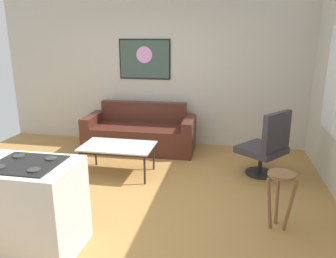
{
  "coord_description": "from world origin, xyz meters",
  "views": [
    {
      "loc": [
        1.21,
        -3.6,
        2.0
      ],
      "look_at": [
        0.34,
        0.9,
        0.7
      ],
      "focal_mm": 34.7,
      "sensor_mm": 36.0,
      "label": 1
    }
  ],
  "objects_px": {
    "couch": "(140,134)",
    "wall_painting": "(145,59)",
    "coffee_table": "(118,148)",
    "armchair": "(267,146)",
    "bar_stool": "(280,187)"
  },
  "relations": [
    {
      "from": "coffee_table",
      "to": "armchair",
      "type": "distance_m",
      "value": 2.19
    },
    {
      "from": "armchair",
      "to": "bar_stool",
      "type": "height_order",
      "value": "armchair"
    },
    {
      "from": "wall_painting",
      "to": "bar_stool",
      "type": "bearing_deg",
      "value": -51.08
    },
    {
      "from": "couch",
      "to": "wall_painting",
      "type": "relative_size",
      "value": 2.03
    },
    {
      "from": "coffee_table",
      "to": "armchair",
      "type": "relative_size",
      "value": 1.07
    },
    {
      "from": "armchair",
      "to": "bar_stool",
      "type": "distance_m",
      "value": 1.38
    },
    {
      "from": "bar_stool",
      "to": "wall_painting",
      "type": "distance_m",
      "value": 3.64
    },
    {
      "from": "coffee_table",
      "to": "wall_painting",
      "type": "distance_m",
      "value": 2.03
    },
    {
      "from": "coffee_table",
      "to": "wall_painting",
      "type": "height_order",
      "value": "wall_painting"
    },
    {
      "from": "coffee_table",
      "to": "bar_stool",
      "type": "height_order",
      "value": "bar_stool"
    },
    {
      "from": "couch",
      "to": "coffee_table",
      "type": "relative_size",
      "value": 1.86
    },
    {
      "from": "coffee_table",
      "to": "bar_stool",
      "type": "distance_m",
      "value": 2.41
    },
    {
      "from": "wall_painting",
      "to": "couch",
      "type": "bearing_deg",
      "value": -87.25
    },
    {
      "from": "couch",
      "to": "armchair",
      "type": "distance_m",
      "value": 2.3
    },
    {
      "from": "bar_stool",
      "to": "wall_painting",
      "type": "bearing_deg",
      "value": 128.92
    }
  ]
}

